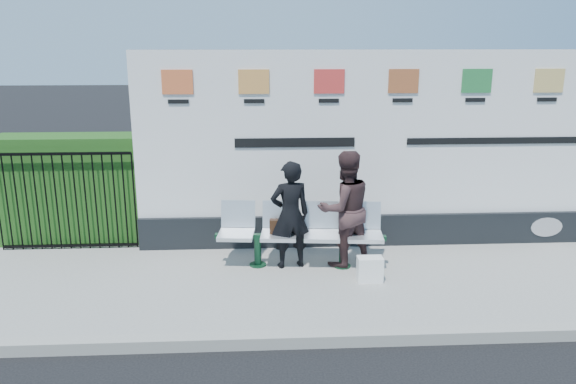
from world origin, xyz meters
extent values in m
cube|color=gray|center=(0.00, 2.50, 0.06)|extent=(14.00, 3.00, 0.12)
cube|color=gray|center=(0.00, 1.00, 0.07)|extent=(14.00, 0.18, 0.14)
cube|color=black|center=(0.50, 3.85, 0.37)|extent=(8.00, 0.30, 0.50)
cube|color=white|center=(0.50, 3.85, 1.87)|extent=(8.00, 0.14, 2.50)
cube|color=#1F4D17|center=(-4.58, 4.30, 0.97)|extent=(2.35, 0.70, 1.70)
imported|color=black|center=(-1.22, 2.97, 0.89)|extent=(0.63, 0.48, 1.54)
imported|color=#392526|center=(-0.44, 3.00, 0.95)|extent=(0.97, 0.85, 1.67)
cube|color=black|center=(-1.38, 2.99, 0.72)|extent=(0.26, 0.13, 0.20)
cube|color=white|center=(-0.18, 2.39, 0.29)|extent=(0.34, 0.20, 0.34)
camera|label=1|loc=(-1.65, -4.51, 3.23)|focal=35.00mm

